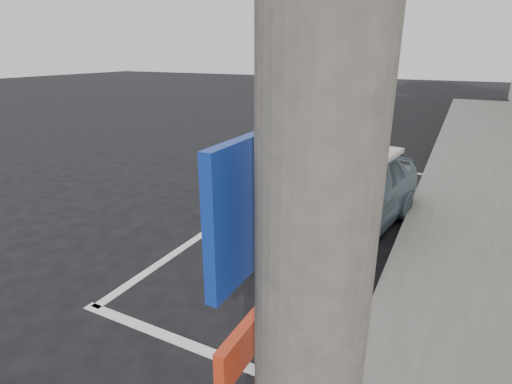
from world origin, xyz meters
The scene contains 6 objects.
ground centered at (0.00, 0.00, 0.00)m, with size 80.00×80.00×0.00m, color black.
pline_rear centered at (0.50, -0.50, 0.00)m, with size 3.00×0.12×0.01m, color silver.
pline_front centered at (0.50, 6.50, 0.00)m, with size 3.00×0.12×0.01m, color silver.
pline_side centered at (-0.90, 3.00, 0.00)m, with size 0.12×7.00×0.01m, color silver.
retro_coupe centered at (0.97, 2.72, 0.62)m, with size 1.95×3.77×1.22m.
cat centered at (0.68, 1.16, 0.11)m, with size 0.25×0.42×0.23m.
Camera 1 is at (2.36, -2.97, 2.66)m, focal length 28.00 mm.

